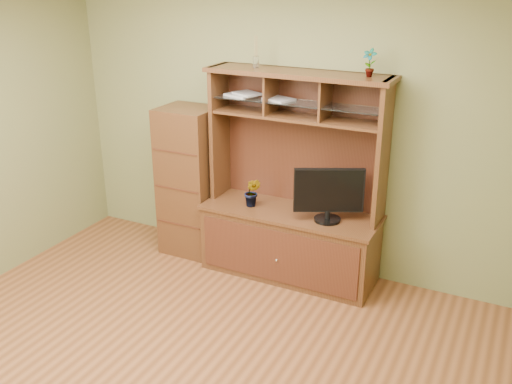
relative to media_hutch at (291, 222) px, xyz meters
The scene contains 8 objects.
room 1.93m from the media_hutch, 96.24° to the right, with size 4.54×4.04×2.74m.
media_hutch is the anchor object (origin of this frame).
monitor 0.54m from the media_hutch, 12.50° to the right, with size 0.57×0.31×0.48m.
orchid_plant 0.45m from the media_hutch, 166.86° to the right, with size 0.15×0.12×0.28m, color #32541C.
top_plant 1.61m from the media_hutch, ahead, with size 0.12×0.08×0.23m, color #255D20.
reed_diffuser 1.54m from the media_hutch, 169.20° to the left, with size 0.06×0.06×0.28m.
magazines 1.20m from the media_hutch, 169.46° to the left, with size 0.68×0.26×0.04m.
side_cabinet 1.12m from the media_hutch, behind, with size 0.53×0.48×1.48m.
Camera 1 is at (2.03, -2.71, 2.72)m, focal length 40.00 mm.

